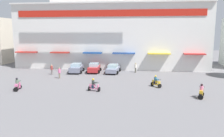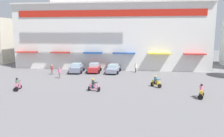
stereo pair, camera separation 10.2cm
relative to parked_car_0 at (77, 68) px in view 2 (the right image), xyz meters
name	(u,v)px [view 2 (the right image)]	position (x,y,z in m)	size (l,w,h in m)	color
ground_plane	(85,98)	(4.96, -14.04, -0.78)	(128.00, 128.00, 0.00)	slate
colonial_building	(112,16)	(4.96, 8.17, 8.97)	(35.33, 14.34, 22.74)	silver
parked_car_0	(77,68)	(0.00, 0.00, 0.00)	(2.60, 4.29, 1.54)	slate
parked_car_1	(94,68)	(2.91, 0.50, 0.01)	(2.44, 4.08, 1.58)	#B12628
parked_car_2	(113,69)	(6.13, 0.47, -0.06)	(2.44, 4.55, 1.42)	gray
scooter_rider_0	(94,86)	(5.29, -11.14, -0.17)	(1.43, 0.76, 1.50)	black
scooter_rider_2	(156,82)	(12.52, -8.29, -0.18)	(1.31, 1.42, 1.45)	black
scooter_rider_6	(18,85)	(-3.64, -11.90, -0.16)	(0.78, 1.46, 1.52)	black
scooter_rider_9	(201,92)	(16.82, -12.46, -0.14)	(0.96, 1.54, 1.54)	black
pedestrian_0	(52,69)	(-3.41, -2.22, 0.12)	(0.49, 0.49, 1.60)	slate
pedestrian_1	(59,72)	(-1.17, -4.85, 0.13)	(0.41, 0.41, 1.61)	#796858
pedestrian_2	(136,67)	(9.83, 1.24, 0.13)	(0.48, 0.48, 1.64)	#535144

